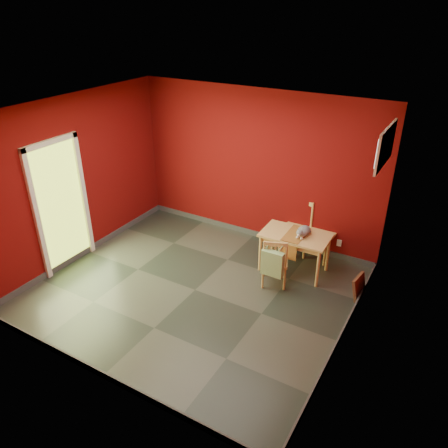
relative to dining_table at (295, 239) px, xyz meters
The scene contains 13 objects.
ground 1.76m from the dining_table, 130.40° to the right, with size 4.50×4.50×0.00m, color #2D342D.
room_shell 1.75m from the dining_table, 130.40° to the right, with size 4.50×4.50×4.50m.
doorway 3.74m from the dining_table, 153.25° to the right, with size 0.06×1.01×2.13m.
window 2.12m from the dining_table, 13.07° to the right, with size 0.05×0.90×0.50m.
outlet_plate 0.93m from the dining_table, 54.12° to the left, with size 0.08×0.01×0.12m, color silver.
dining_table is the anchor object (origin of this frame).
table_runner 0.11m from the dining_table, 90.00° to the right, with size 0.30×0.60×0.30m.
chair_far_left 0.69m from the dining_table, 108.35° to the left, with size 0.54×0.54×0.92m.
chair_far_right 0.69m from the dining_table, 70.19° to the left, with size 0.48×0.48×0.94m.
chair_near 0.56m from the dining_table, 102.11° to the right, with size 0.50×0.50×0.82m.
tote_bag 0.72m from the dining_table, 95.05° to the right, with size 0.34×0.20×0.47m.
cat 0.21m from the dining_table, 23.01° to the left, with size 0.20×0.38×0.19m, color slate, non-canonical shape.
picture_frame 1.20m from the dining_table, ahead, with size 0.16×0.36×0.35m.
Camera 1 is at (3.12, -4.49, 3.97)m, focal length 35.00 mm.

